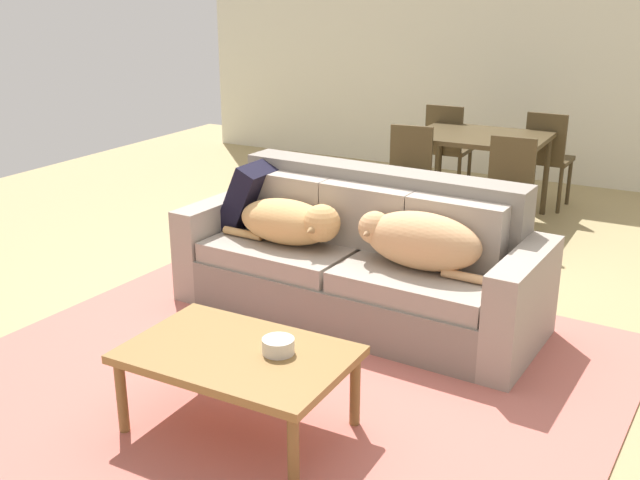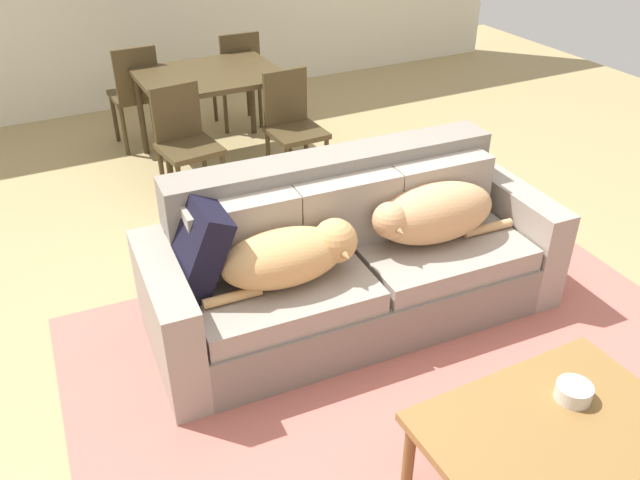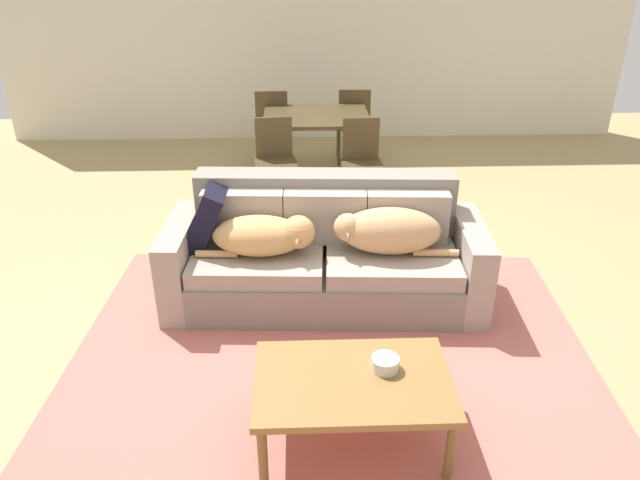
% 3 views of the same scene
% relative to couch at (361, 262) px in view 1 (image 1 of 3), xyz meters
% --- Properties ---
extents(ground_plane, '(10.00, 10.00, 0.00)m').
position_rel_couch_xyz_m(ground_plane, '(0.07, 0.04, -0.35)').
color(ground_plane, tan).
extents(back_partition, '(8.00, 0.12, 2.70)m').
position_rel_couch_xyz_m(back_partition, '(0.07, 4.04, 1.00)').
color(back_partition, beige).
rests_on(back_partition, ground).
extents(area_rug, '(3.51, 3.30, 0.01)m').
position_rel_couch_xyz_m(area_rug, '(-0.00, -0.96, -0.34)').
color(area_rug, '#C2695D').
rests_on(area_rug, ground).
extents(couch, '(2.32, 0.97, 0.89)m').
position_rel_couch_xyz_m(couch, '(0.00, 0.00, 0.00)').
color(couch, gray).
rests_on(couch, ground).
extents(dog_on_left_cushion, '(0.83, 0.40, 0.30)m').
position_rel_couch_xyz_m(dog_on_left_cushion, '(-0.42, -0.14, 0.24)').
color(dog_on_left_cushion, tan).
rests_on(dog_on_left_cushion, couch).
extents(dog_on_right_cushion, '(0.87, 0.38, 0.33)m').
position_rel_couch_xyz_m(dog_on_right_cushion, '(0.43, -0.14, 0.26)').
color(dog_on_right_cushion, tan).
rests_on(dog_on_right_cushion, couch).
extents(throw_pillow_by_left_arm, '(0.33, 0.46, 0.48)m').
position_rel_couch_xyz_m(throw_pillow_by_left_arm, '(-0.85, 0.09, 0.30)').
color(throw_pillow_by_left_arm, black).
rests_on(throw_pillow_by_left_arm, couch).
extents(coffee_table, '(1.02, 0.67, 0.41)m').
position_rel_couch_xyz_m(coffee_table, '(0.08, -1.46, 0.02)').
color(coffee_table, olive).
rests_on(coffee_table, ground).
extents(bowl_on_coffee_table, '(0.15, 0.15, 0.07)m').
position_rel_couch_xyz_m(bowl_on_coffee_table, '(0.25, -1.39, 0.10)').
color(bowl_on_coffee_table, silver).
rests_on(bowl_on_coffee_table, coffee_table).
extents(dining_table, '(1.11, 0.89, 0.75)m').
position_rel_couch_xyz_m(dining_table, '(0.01, 2.35, 0.33)').
color(dining_table, '#44361E').
rests_on(dining_table, ground).
extents(dining_chair_near_left, '(0.44, 0.44, 0.87)m').
position_rel_couch_xyz_m(dining_chair_near_left, '(-0.41, 1.72, 0.15)').
color(dining_chair_near_left, '#44361E').
rests_on(dining_chair_near_left, ground).
extents(dining_chair_near_right, '(0.41, 0.41, 0.86)m').
position_rel_couch_xyz_m(dining_chair_near_right, '(0.44, 1.71, 0.13)').
color(dining_chair_near_right, '#44361E').
rests_on(dining_chair_near_right, ground).
extents(dining_chair_far_left, '(0.41, 0.41, 0.91)m').
position_rel_couch_xyz_m(dining_chair_far_left, '(-0.48, 2.89, 0.16)').
color(dining_chair_far_left, '#44361E').
rests_on(dining_chair_far_left, ground).
extents(dining_chair_far_right, '(0.42, 0.42, 0.90)m').
position_rel_couch_xyz_m(dining_chair_far_right, '(0.47, 2.95, 0.16)').
color(dining_chair_far_right, '#44361E').
rests_on(dining_chair_far_right, ground).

